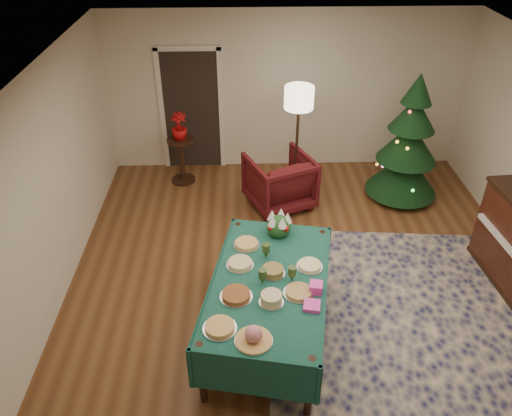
{
  "coord_description": "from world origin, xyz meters",
  "views": [
    {
      "loc": [
        -0.77,
        -4.49,
        4.36
      ],
      "look_at": [
        -0.61,
        0.49,
        1.04
      ],
      "focal_mm": 35.0,
      "sensor_mm": 36.0,
      "label": 1
    }
  ],
  "objects_px": {
    "side_table": "(182,161)",
    "armchair": "(280,179)",
    "gift_box": "(316,288)",
    "christmas_tree": "(408,145)",
    "potted_plant": "(179,132)",
    "floor_lamp": "(299,105)",
    "buffet_table": "(269,292)"
  },
  "relations": [
    {
      "from": "side_table",
      "to": "armchair",
      "type": "bearing_deg",
      "value": -26.47
    },
    {
      "from": "armchair",
      "to": "gift_box",
      "type": "bearing_deg",
      "value": 69.96
    },
    {
      "from": "armchair",
      "to": "christmas_tree",
      "type": "relative_size",
      "value": 0.46
    },
    {
      "from": "potted_plant",
      "to": "christmas_tree",
      "type": "bearing_deg",
      "value": -9.4
    },
    {
      "from": "gift_box",
      "to": "armchair",
      "type": "xyz_separation_m",
      "value": [
        -0.15,
        2.89,
        -0.41
      ]
    },
    {
      "from": "floor_lamp",
      "to": "side_table",
      "type": "height_order",
      "value": "floor_lamp"
    },
    {
      "from": "floor_lamp",
      "to": "buffet_table",
      "type": "bearing_deg",
      "value": -101.07
    },
    {
      "from": "buffet_table",
      "to": "gift_box",
      "type": "relative_size",
      "value": 17.54
    },
    {
      "from": "buffet_table",
      "to": "side_table",
      "type": "bearing_deg",
      "value": 109.95
    },
    {
      "from": "gift_box",
      "to": "potted_plant",
      "type": "xyz_separation_m",
      "value": [
        -1.73,
        3.68,
        0.04
      ]
    },
    {
      "from": "gift_box",
      "to": "potted_plant",
      "type": "height_order",
      "value": "potted_plant"
    },
    {
      "from": "gift_box",
      "to": "floor_lamp",
      "type": "relative_size",
      "value": 0.07
    },
    {
      "from": "side_table",
      "to": "potted_plant",
      "type": "distance_m",
      "value": 0.53
    },
    {
      "from": "gift_box",
      "to": "armchair",
      "type": "distance_m",
      "value": 2.92
    },
    {
      "from": "side_table",
      "to": "gift_box",
      "type": "bearing_deg",
      "value": -64.79
    },
    {
      "from": "buffet_table",
      "to": "side_table",
      "type": "height_order",
      "value": "buffet_table"
    },
    {
      "from": "floor_lamp",
      "to": "gift_box",
      "type": "bearing_deg",
      "value": -92.3
    },
    {
      "from": "gift_box",
      "to": "floor_lamp",
      "type": "height_order",
      "value": "floor_lamp"
    },
    {
      "from": "buffet_table",
      "to": "floor_lamp",
      "type": "xyz_separation_m",
      "value": [
        0.59,
        3.04,
        0.88
      ]
    },
    {
      "from": "buffet_table",
      "to": "side_table",
      "type": "xyz_separation_m",
      "value": [
        -1.27,
        3.49,
        -0.27
      ]
    },
    {
      "from": "armchair",
      "to": "side_table",
      "type": "distance_m",
      "value": 1.77
    },
    {
      "from": "armchair",
      "to": "buffet_table",
      "type": "bearing_deg",
      "value": 60.35
    },
    {
      "from": "christmas_tree",
      "to": "potted_plant",
      "type": "bearing_deg",
      "value": 170.6
    },
    {
      "from": "potted_plant",
      "to": "armchair",
      "type": "bearing_deg",
      "value": -26.47
    },
    {
      "from": "armchair",
      "to": "side_table",
      "type": "height_order",
      "value": "armchair"
    },
    {
      "from": "buffet_table",
      "to": "armchair",
      "type": "distance_m",
      "value": 2.73
    },
    {
      "from": "buffet_table",
      "to": "potted_plant",
      "type": "xyz_separation_m",
      "value": [
        -1.27,
        3.49,
        0.25
      ]
    },
    {
      "from": "gift_box",
      "to": "armchair",
      "type": "height_order",
      "value": "armchair"
    },
    {
      "from": "gift_box",
      "to": "side_table",
      "type": "bearing_deg",
      "value": 115.21
    },
    {
      "from": "christmas_tree",
      "to": "buffet_table",
      "type": "bearing_deg",
      "value": -128.4
    },
    {
      "from": "gift_box",
      "to": "christmas_tree",
      "type": "bearing_deg",
      "value": 59.3
    },
    {
      "from": "buffet_table",
      "to": "floor_lamp",
      "type": "height_order",
      "value": "floor_lamp"
    }
  ]
}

